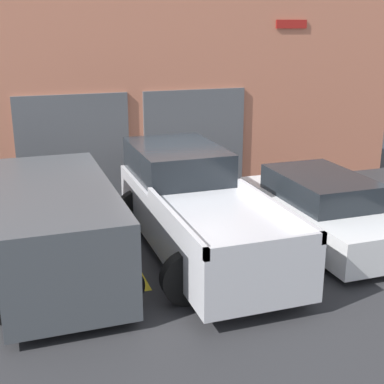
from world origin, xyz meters
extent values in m
plane|color=#2D2D30|center=(0.00, 0.00, 0.00)|extent=(28.00, 28.00, 0.00)
cube|color=#D17A5B|center=(0.00, 3.30, 2.91)|extent=(14.78, 0.60, 5.81)
cube|color=#595B60|center=(-1.77, 2.96, 1.30)|extent=(2.74, 0.08, 2.61)
cube|color=#595B60|center=(1.37, 2.96, 1.30)|extent=(2.74, 0.08, 2.61)
cube|color=#B21E19|center=(4.06, 2.97, 4.21)|extent=(0.90, 0.03, 0.22)
cube|color=silver|center=(0.00, -1.30, 0.70)|extent=(1.86, 5.45, 0.93)
cube|color=#1E2328|center=(0.00, 0.20, 1.49)|extent=(1.72, 2.45, 0.64)
cube|color=silver|center=(-0.89, -2.52, 1.26)|extent=(0.08, 3.00, 0.18)
cube|color=silver|center=(0.89, -2.52, 1.26)|extent=(0.08, 3.00, 0.18)
cube|color=silver|center=(0.00, -3.98, 1.26)|extent=(1.86, 0.08, 0.18)
cylinder|color=black|center=(-0.82, 0.39, 0.43)|extent=(0.87, 0.22, 0.87)
cylinder|color=black|center=(0.82, 0.39, 0.43)|extent=(0.87, 0.22, 0.87)
cylinder|color=black|center=(-0.82, -2.99, 0.43)|extent=(0.87, 0.22, 0.87)
cylinder|color=black|center=(0.82, -2.99, 0.43)|extent=(0.87, 0.22, 0.87)
cube|color=white|center=(2.61, -1.30, 0.48)|extent=(1.74, 4.26, 0.67)
cube|color=#1E2328|center=(2.61, -1.19, 1.06)|extent=(1.53, 2.34, 0.51)
cylinder|color=black|center=(1.85, 0.02, 0.31)|extent=(0.62, 0.22, 0.62)
cylinder|color=black|center=(3.37, 0.02, 0.31)|extent=(0.62, 0.22, 0.62)
cylinder|color=black|center=(1.85, -2.62, 0.31)|extent=(0.62, 0.22, 0.62)
cube|color=#474C51|center=(-2.61, -1.30, 0.89)|extent=(1.87, 4.51, 1.46)
cube|color=#1E2328|center=(-2.61, 0.91, 1.38)|extent=(1.68, 0.06, 0.28)
cylinder|color=black|center=(-3.43, 0.10, 0.33)|extent=(0.66, 0.22, 0.66)
cylinder|color=black|center=(-1.78, 0.10, 0.33)|extent=(0.66, 0.22, 0.66)
cylinder|color=black|center=(-3.43, -2.70, 0.33)|extent=(0.66, 0.22, 0.66)
cylinder|color=black|center=(-1.78, -2.70, 0.33)|extent=(0.66, 0.22, 0.66)
cube|color=gold|center=(-1.30, -1.30, 0.00)|extent=(0.12, 2.20, 0.01)
cube|color=gold|center=(1.30, -1.30, 0.00)|extent=(0.12, 2.20, 0.01)
cube|color=gold|center=(3.91, -1.30, 0.00)|extent=(0.12, 2.20, 0.01)
camera|label=1|loc=(-3.19, -10.09, 4.15)|focal=50.00mm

